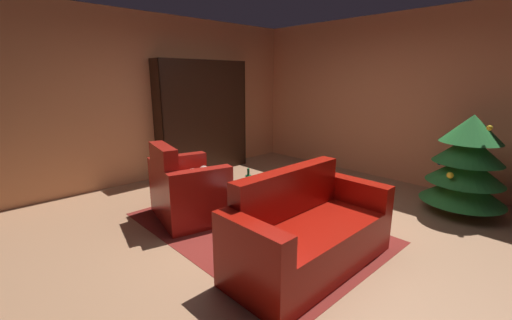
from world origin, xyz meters
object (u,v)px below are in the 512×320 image
coffee_table (267,199)px  bottle_on_table (248,184)px  armchair_red (187,192)px  couch_red (308,234)px  decorated_tree (467,165)px  book_stack_on_table (266,190)px  bookshelf_unit (209,118)px

coffee_table → bottle_on_table: 0.26m
armchair_red → couch_red: bearing=8.1°
couch_red → bottle_on_table: 0.93m
coffee_table → decorated_tree: size_ratio=0.58×
couch_red → coffee_table: couch_red is taller
bottle_on_table → armchair_red: bearing=-159.9°
armchair_red → couch_red: 1.73m
coffee_table → book_stack_on_table: 0.11m
coffee_table → bottle_on_table: bottle_on_table is taller
coffee_table → decorated_tree: 2.64m
bottle_on_table → decorated_tree: 2.83m
bottle_on_table → bookshelf_unit: bearing=153.7°
armchair_red → book_stack_on_table: (0.98, 0.43, 0.18)m
bottle_on_table → decorated_tree: bearing=58.3°
decorated_tree → book_stack_on_table: bearing=-120.2°
bookshelf_unit → couch_red: bookshelf_unit is taller
armchair_red → bookshelf_unit: bearing=137.3°
coffee_table → bottle_on_table: size_ratio=2.47×
bookshelf_unit → book_stack_on_table: size_ratio=8.98×
bottle_on_table → book_stack_on_table: bearing=38.5°
bookshelf_unit → armchair_red: (1.64, -1.52, -0.65)m
couch_red → decorated_tree: decorated_tree is taller
book_stack_on_table → bottle_on_table: size_ratio=0.74×
coffee_table → couch_red: bearing=-14.2°
armchair_red → coffee_table: 1.08m
armchair_red → coffee_table: bearing=23.5°
bottle_on_table → decorated_tree: (1.48, 2.40, 0.08)m
couch_red → bottle_on_table: couch_red is taller
bookshelf_unit → bottle_on_table: (2.46, -1.22, -0.42)m
book_stack_on_table → bottle_on_table: 0.21m
bottle_on_table → coffee_table: bearing=38.1°
decorated_tree → bottle_on_table: bearing=-121.7°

